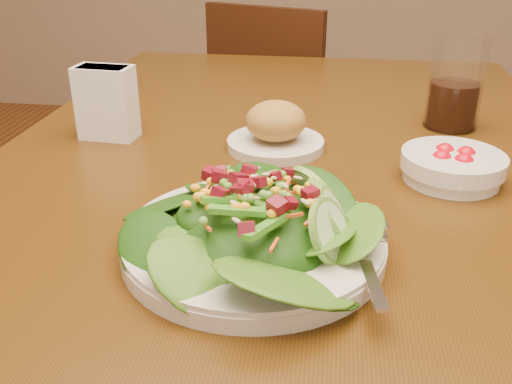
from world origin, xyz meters
The scene contains 7 objects.
dining_table centered at (0.00, 0.00, 0.65)m, with size 0.90×1.40×0.75m.
chair_far centered at (-0.11, 1.01, 0.45)m, with size 0.50×0.50×0.84m.
salad_plate centered at (-0.01, -0.24, 0.78)m, with size 0.28×0.28×0.08m.
bread_plate centered at (-0.03, 0.06, 0.78)m, with size 0.15×0.15×0.08m.
tomato_bowl centered at (0.22, -0.02, 0.77)m, with size 0.14×0.14×0.05m.
drinking_glass centered at (0.26, 0.20, 0.82)m, with size 0.09×0.09×0.15m.
napkin_holder centered at (-0.30, 0.07, 0.81)m, with size 0.09×0.06×0.12m.
Camera 1 is at (0.06, -0.76, 1.07)m, focal length 40.00 mm.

